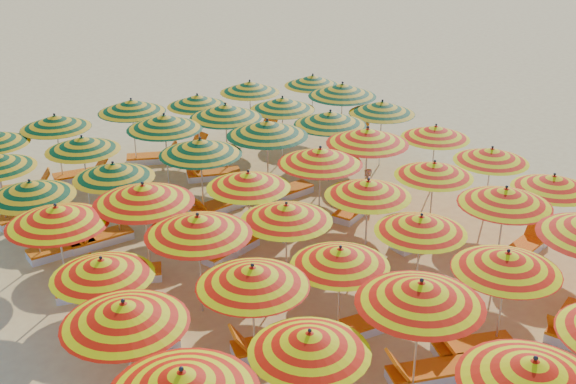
% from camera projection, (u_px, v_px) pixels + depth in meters
% --- Properties ---
extents(ground, '(120.00, 120.00, 0.00)m').
position_uv_depth(ground, '(298.00, 255.00, 18.79)').
color(ground, '#F5CC6D').
rests_on(ground, ground).
extents(umbrella_2, '(3.06, 3.06, 2.46)m').
position_uv_depth(umbrella_2, '(533.00, 372.00, 10.99)').
color(umbrella_2, silver).
rests_on(umbrella_2, ground).
extents(umbrella_6, '(2.61, 2.61, 2.52)m').
position_uv_depth(umbrella_6, '(182.00, 383.00, 10.68)').
color(umbrella_6, silver).
rests_on(umbrella_6, ground).
extents(umbrella_7, '(2.35, 2.35, 2.22)m').
position_uv_depth(umbrella_7, '(309.00, 342.00, 12.04)').
color(umbrella_7, silver).
rests_on(umbrella_7, ground).
extents(umbrella_8, '(2.84, 2.84, 2.52)m').
position_uv_depth(umbrella_8, '(421.00, 293.00, 12.96)').
color(umbrella_8, silver).
rests_on(umbrella_8, ground).
extents(umbrella_9, '(2.49, 2.49, 2.33)m').
position_uv_depth(umbrella_9, '(507.00, 261.00, 14.33)').
color(umbrella_9, silver).
rests_on(umbrella_9, ground).
extents(umbrella_12, '(2.76, 2.76, 2.41)m').
position_uv_depth(umbrella_12, '(124.00, 313.00, 12.53)').
color(umbrella_12, silver).
rests_on(umbrella_12, ground).
extents(umbrella_13, '(2.50, 2.50, 2.36)m').
position_uv_depth(umbrella_13, '(253.00, 276.00, 13.76)').
color(umbrella_13, silver).
rests_on(umbrella_13, ground).
extents(umbrella_14, '(2.67, 2.67, 2.19)m').
position_uv_depth(umbrella_14, '(340.00, 257.00, 14.75)').
color(umbrella_14, silver).
rests_on(umbrella_14, ground).
extents(umbrella_15, '(2.68, 2.68, 2.21)m').
position_uv_depth(umbrella_15, '(421.00, 224.00, 16.08)').
color(umbrella_15, silver).
rests_on(umbrella_15, ground).
extents(umbrella_16, '(2.77, 2.77, 2.38)m').
position_uv_depth(umbrella_16, '(505.00, 196.00, 17.07)').
color(umbrella_16, silver).
rests_on(umbrella_16, ground).
extents(umbrella_17, '(2.32, 2.32, 2.21)m').
position_uv_depth(umbrella_17, '(553.00, 183.00, 18.22)').
color(umbrella_17, silver).
rests_on(umbrella_17, ground).
extents(umbrella_18, '(2.14, 2.14, 2.21)m').
position_uv_depth(umbrella_18, '(102.00, 268.00, 14.31)').
color(umbrella_18, silver).
rests_on(umbrella_18, ground).
extents(umbrella_19, '(2.86, 2.86, 2.48)m').
position_uv_depth(umbrella_19, '(198.00, 225.00, 15.49)').
color(umbrella_19, silver).
rests_on(umbrella_19, ground).
extents(umbrella_20, '(2.32, 2.32, 2.27)m').
position_uv_depth(umbrella_20, '(286.00, 212.00, 16.49)').
color(umbrella_20, silver).
rests_on(umbrella_20, ground).
extents(umbrella_21, '(2.32, 2.32, 2.29)m').
position_uv_depth(umbrella_21, '(368.00, 188.00, 17.71)').
color(umbrella_21, silver).
rests_on(umbrella_21, ground).
extents(umbrella_22, '(2.70, 2.70, 2.22)m').
position_uv_depth(umbrella_22, '(434.00, 169.00, 19.00)').
color(umbrella_22, silver).
rests_on(umbrella_22, ground).
extents(umbrella_23, '(2.33, 2.33, 2.21)m').
position_uv_depth(umbrella_23, '(492.00, 155.00, 19.97)').
color(umbrella_23, silver).
rests_on(umbrella_23, ground).
extents(umbrella_24, '(2.90, 2.90, 2.44)m').
position_uv_depth(umbrella_24, '(57.00, 215.00, 16.03)').
color(umbrella_24, silver).
rests_on(umbrella_24, ground).
extents(umbrella_25, '(3.06, 3.06, 2.54)m').
position_uv_depth(umbrella_25, '(143.00, 194.00, 16.88)').
color(umbrella_25, silver).
rests_on(umbrella_25, ground).
extents(umbrella_26, '(2.70, 2.70, 2.28)m').
position_uv_depth(umbrella_26, '(248.00, 180.00, 18.22)').
color(umbrella_26, silver).
rests_on(umbrella_26, ground).
extents(umbrella_27, '(2.35, 2.35, 2.45)m').
position_uv_depth(umbrella_27, '(320.00, 156.00, 19.32)').
color(umbrella_27, silver).
rests_on(umbrella_27, ground).
extents(umbrella_28, '(2.82, 2.82, 2.52)m').
position_uv_depth(umbrella_28, '(368.00, 136.00, 20.57)').
color(umbrella_28, silver).
rests_on(umbrella_28, ground).
extents(umbrella_29, '(2.12, 2.12, 2.21)m').
position_uv_depth(umbrella_29, '(436.00, 132.00, 21.71)').
color(umbrella_29, silver).
rests_on(umbrella_29, ground).
extents(umbrella_30, '(2.51, 2.51, 2.29)m').
position_uv_depth(umbrella_30, '(30.00, 189.00, 17.66)').
color(umbrella_30, silver).
rests_on(umbrella_30, ground).
extents(umbrella_31, '(2.74, 2.74, 2.26)m').
position_uv_depth(umbrella_31, '(113.00, 171.00, 18.80)').
color(umbrella_31, silver).
rests_on(umbrella_31, ground).
extents(umbrella_32, '(3.08, 3.08, 2.46)m').
position_uv_depth(umbrella_32, '(200.00, 147.00, 19.93)').
color(umbrella_32, silver).
rests_on(umbrella_32, ground).
extents(umbrella_33, '(2.57, 2.57, 2.56)m').
position_uv_depth(umbrella_33, '(267.00, 128.00, 21.09)').
color(umbrella_33, silver).
rests_on(umbrella_33, ground).
extents(umbrella_34, '(2.50, 2.50, 2.42)m').
position_uv_depth(umbrella_34, '(330.00, 118.00, 22.35)').
color(umbrella_34, silver).
rests_on(umbrella_34, ground).
extents(umbrella_35, '(2.34, 2.34, 2.32)m').
position_uv_depth(umbrella_35, '(382.00, 107.00, 23.63)').
color(umbrella_35, silver).
rests_on(umbrella_35, ground).
extents(umbrella_37, '(2.15, 2.15, 2.27)m').
position_uv_depth(umbrella_37, '(82.00, 144.00, 20.63)').
color(umbrella_37, silver).
rests_on(umbrella_37, ground).
extents(umbrella_38, '(2.90, 2.90, 2.46)m').
position_uv_depth(umbrella_38, '(164.00, 122.00, 21.88)').
color(umbrella_38, silver).
rests_on(umbrella_38, ground).
extents(umbrella_39, '(2.46, 2.46, 2.46)m').
position_uv_depth(umbrella_39, '(226.00, 111.00, 22.87)').
color(umbrella_39, silver).
rests_on(umbrella_39, ground).
extents(umbrella_40, '(2.23, 2.23, 2.32)m').
position_uv_depth(umbrella_40, '(282.00, 104.00, 24.03)').
color(umbrella_40, silver).
rests_on(umbrella_40, ground).
extents(umbrella_41, '(2.61, 2.61, 2.52)m').
position_uv_depth(umbrella_41, '(342.00, 90.00, 24.91)').
color(umbrella_41, silver).
rests_on(umbrella_41, ground).
extents(umbrella_43, '(2.72, 2.72, 2.31)m').
position_uv_depth(umbrella_43, '(55.00, 122.00, 22.33)').
color(umbrella_43, silver).
rests_on(umbrella_43, ground).
extents(umbrella_44, '(2.65, 2.65, 2.36)m').
position_uv_depth(umbrella_44, '(132.00, 106.00, 23.66)').
color(umbrella_44, silver).
rests_on(umbrella_44, ground).
extents(umbrella_45, '(2.53, 2.53, 2.22)m').
position_uv_depth(umbrella_45, '(197.00, 101.00, 24.65)').
color(umbrella_45, silver).
rests_on(umbrella_45, ground).
extents(umbrella_46, '(2.31, 2.31, 2.29)m').
position_uv_depth(umbrella_46, '(250.00, 87.00, 25.96)').
color(umbrella_46, silver).
rests_on(umbrella_46, ground).
extents(umbrella_47, '(2.63, 2.63, 2.25)m').
position_uv_depth(umbrella_47, '(313.00, 80.00, 26.90)').
color(umbrella_47, silver).
rests_on(umbrella_47, ground).
extents(lounger_6, '(1.83, 1.11, 0.69)m').
position_uv_depth(lounger_6, '(428.00, 373.00, 14.14)').
color(lounger_6, white).
rests_on(lounger_6, ground).
extents(lounger_7, '(1.83, 1.15, 0.69)m').
position_uv_depth(lounger_7, '(472.00, 347.00, 14.89)').
color(lounger_7, white).
rests_on(lounger_7, ground).
extents(lounger_8, '(1.83, 1.15, 0.69)m').
position_uv_depth(lounger_8, '(569.00, 323.00, 15.69)').
color(lounger_8, white).
rests_on(lounger_8, ground).
extents(lounger_11, '(1.82, 1.00, 0.69)m').
position_uv_depth(lounger_11, '(271.00, 346.00, 14.94)').
color(lounger_11, white).
rests_on(lounger_11, ground).
extents(lounger_12, '(1.79, 0.76, 0.69)m').
position_uv_depth(lounger_12, '(365.00, 324.00, 15.64)').
color(lounger_12, white).
rests_on(lounger_12, ground).
extents(lounger_13, '(1.82, 0.99, 0.69)m').
position_uv_depth(lounger_13, '(525.00, 247.00, 18.83)').
color(lounger_13, white).
rests_on(lounger_13, ground).
extents(lounger_14, '(1.82, 1.22, 0.69)m').
position_uv_depth(lounger_14, '(137.00, 339.00, 15.14)').
color(lounger_14, white).
rests_on(lounger_14, ground).
extents(lounger_15, '(1.79, 0.78, 0.69)m').
position_uv_depth(lounger_15, '(264.00, 288.00, 16.99)').
color(lounger_15, white).
rests_on(lounger_15, ground).
extents(lounger_16, '(1.75, 0.65, 0.69)m').
position_uv_depth(lounger_16, '(418.00, 239.00, 19.26)').
color(lounger_16, white).
rests_on(lounger_16, ground).
extents(lounger_17, '(1.82, 1.02, 0.69)m').
position_uv_depth(lounger_17, '(95.00, 288.00, 17.00)').
color(lounger_17, white).
rests_on(lounger_17, ground).
extents(lounger_18, '(1.82, 1.21, 0.69)m').
position_uv_depth(lounger_18, '(124.00, 274.00, 17.58)').
color(lounger_18, white).
rests_on(lounger_18, ground).
extents(lounger_19, '(1.83, 1.06, 0.69)m').
position_uv_depth(lounger_19, '(229.00, 249.00, 18.74)').
color(lounger_19, white).
rests_on(lounger_19, ground).
extents(lounger_20, '(1.81, 0.92, 0.69)m').
position_uv_depth(lounger_20, '(297.00, 225.00, 20.01)').
color(lounger_20, white).
rests_on(lounger_20, ground).
extents(lounger_21, '(1.82, 1.21, 0.69)m').
position_uv_depth(lounger_21, '(356.00, 209.00, 20.99)').
color(lounger_21, white).
rests_on(lounger_21, ground).
extents(lounger_22, '(1.75, 0.62, 0.69)m').
position_uv_depth(lounger_22, '(63.00, 248.00, 18.79)').
color(lounger_22, white).
rests_on(lounger_22, ground).
extents(lounger_23, '(1.75, 0.63, 0.69)m').
position_uv_depth(lounger_23, '(98.00, 239.00, 19.26)').
color(lounger_23, white).
rests_on(lounger_23, ground).
extents(lounger_24, '(1.80, 0.83, 0.69)m').
position_uv_depth(lounger_24, '(217.00, 207.00, 21.11)').
color(lounger_24, white).
rests_on(lounger_24, ground).
extents(lounger_25, '(1.79, 0.78, 0.69)m').
position_uv_depth(lounger_25, '(286.00, 192.00, 22.04)').
color(lounger_25, white).
rests_on(lounger_25, ground).
extents(lounger_26, '(1.82, 0.94, 0.69)m').
position_uv_depth(lounger_26, '(27.00, 214.00, 20.63)').
color(lounger_26, white).
rests_on(lounger_26, ground).
extents(lounger_27, '(1.83, 1.13, 0.69)m').
position_uv_depth(lounger_27, '(212.00, 174.00, 23.37)').
color(lounger_27, white).
rests_on(lounger_27, ground).
extents(lounger_28, '(1.82, 1.24, 0.69)m').
position_uv_depth(lounger_28, '(352.00, 142.00, 26.15)').
color(lounger_28, white).
rests_on(lounger_28, ground).
extents(lounger_29, '(1.82, 0.99, 0.69)m').
position_uv_depth(lounger_29, '(24.00, 190.00, 22.23)').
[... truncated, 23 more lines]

